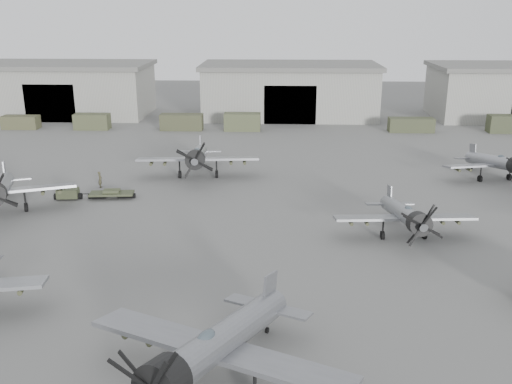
% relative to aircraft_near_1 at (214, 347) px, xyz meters
% --- Properties ---
extents(ground, '(220.00, 220.00, 0.00)m').
position_rel_aircraft_near_1_xyz_m(ground, '(4.66, 10.57, -2.47)').
color(ground, '#5C5C59').
rests_on(ground, ground).
extents(hangar_left, '(29.00, 14.80, 8.70)m').
position_rel_aircraft_near_1_xyz_m(hangar_left, '(-33.34, 72.53, 1.90)').
color(hangar_left, gray).
rests_on(hangar_left, ground).
extents(hangar_center, '(29.00, 14.80, 8.70)m').
position_rel_aircraft_near_1_xyz_m(hangar_center, '(4.66, 72.53, 1.90)').
color(hangar_center, gray).
rests_on(hangar_center, ground).
extents(support_truck_0, '(5.37, 2.20, 1.96)m').
position_rel_aircraft_near_1_xyz_m(support_truck_0, '(-35.99, 60.57, -1.49)').
color(support_truck_0, '#45452D').
rests_on(support_truck_0, ground).
extents(support_truck_1, '(5.20, 2.20, 2.32)m').
position_rel_aircraft_near_1_xyz_m(support_truck_1, '(-25.08, 60.57, -1.31)').
color(support_truck_1, '#41462E').
rests_on(support_truck_1, ground).
extents(support_truck_2, '(6.29, 2.20, 2.39)m').
position_rel_aircraft_near_1_xyz_m(support_truck_2, '(-11.55, 60.57, -1.28)').
color(support_truck_2, '#3C3F29').
rests_on(support_truck_2, ground).
extents(support_truck_3, '(5.36, 2.20, 2.58)m').
position_rel_aircraft_near_1_xyz_m(support_truck_3, '(-2.48, 60.57, -1.18)').
color(support_truck_3, '#454B31').
rests_on(support_truck_3, ground).
extents(support_truck_5, '(6.55, 2.20, 2.06)m').
position_rel_aircraft_near_1_xyz_m(support_truck_5, '(22.39, 60.57, -1.44)').
color(support_truck_5, '#3A3F29').
rests_on(support_truck_5, ground).
extents(support_truck_6, '(5.06, 2.20, 2.57)m').
position_rel_aircraft_near_1_xyz_m(support_truck_6, '(36.07, 60.57, -1.19)').
color(support_truck_6, '#373C27').
rests_on(support_truck_6, ground).
extents(aircraft_near_1, '(13.27, 12.03, 5.43)m').
position_rel_aircraft_near_1_xyz_m(aircraft_near_1, '(0.00, 0.00, 0.00)').
color(aircraft_near_1, gray).
rests_on(aircraft_near_1, ground).
extents(aircraft_mid_2, '(11.17, 10.06, 4.46)m').
position_rel_aircraft_near_1_xyz_m(aircraft_mid_2, '(12.92, 19.32, -0.44)').
color(aircraft_mid_2, gray).
rests_on(aircraft_mid_2, ground).
extents(aircraft_far_0, '(13.15, 11.83, 5.24)m').
position_rel_aircraft_near_1_xyz_m(aircraft_far_0, '(-5.68, 35.59, -0.09)').
color(aircraft_far_0, gray).
rests_on(aircraft_far_0, ground).
extents(aircraft_far_1, '(11.23, 10.11, 4.46)m').
position_rel_aircraft_near_1_xyz_m(aircraft_far_1, '(25.86, 35.69, -0.44)').
color(aircraft_far_1, gray).
rests_on(aircraft_far_1, ground).
extents(tug_trailer, '(7.28, 2.05, 1.45)m').
position_rel_aircraft_near_1_xyz_m(tug_trailer, '(-15.62, 28.23, -1.93)').
color(tug_trailer, '#373D28').
rests_on(tug_trailer, ground).
extents(ground_crew, '(0.49, 0.67, 1.68)m').
position_rel_aircraft_near_1_xyz_m(ground_crew, '(-15.18, 31.85, -1.63)').
color(ground_crew, '#413F2A').
rests_on(ground_crew, ground).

